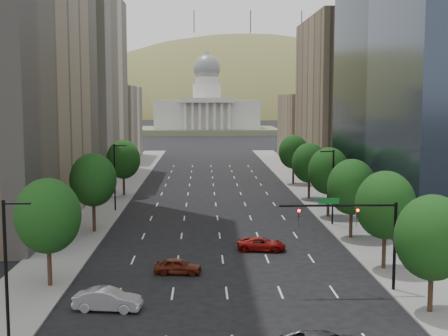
{
  "coord_description": "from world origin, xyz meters",
  "views": [
    {
      "loc": [
        -1.79,
        -15.77,
        14.87
      ],
      "look_at": [
        0.32,
        45.23,
        8.0
      ],
      "focal_mm": 49.08,
      "sensor_mm": 36.0,
      "label": 1
    }
  ],
  "objects": [
    {
      "name": "traffic_signal",
      "position": [
        10.53,
        30.0,
        5.17
      ],
      "size": [
        9.12,
        0.4,
        7.38
      ],
      "color": "black",
      "rests_on": "ground"
    },
    {
      "name": "tree_right_2",
      "position": [
        14.0,
        48.0,
        5.6
      ],
      "size": [
        5.2,
        5.2,
        8.61
      ],
      "color": "#382316",
      "rests_on": "ground"
    },
    {
      "name": "foothills",
      "position": [
        34.67,
        599.39,
        -37.78
      ],
      "size": [
        720.0,
        413.0,
        263.0
      ],
      "color": "olive",
      "rests_on": "ground"
    },
    {
      "name": "capitol",
      "position": [
        0.0,
        249.71,
        8.58
      ],
      "size": [
        60.0,
        40.0,
        35.2
      ],
      "color": "#596647",
      "rests_on": "ground"
    },
    {
      "name": "parking_tan_right",
      "position": [
        25.0,
        100.0,
        15.0
      ],
      "size": [
        14.0,
        30.0,
        30.0
      ],
      "primitive_type": "cube",
      "color": "#8C7759",
      "rests_on": "ground"
    },
    {
      "name": "tree_left_1",
      "position": [
        -14.0,
        52.0,
        5.96
      ],
      "size": [
        5.2,
        5.2,
        8.97
      ],
      "color": "#382316",
      "rests_on": "ground"
    },
    {
      "name": "sidewalk_left",
      "position": [
        -15.5,
        60.0,
        0.07
      ],
      "size": [
        6.0,
        200.0,
        0.15
      ],
      "primitive_type": "cube",
      "color": "slate",
      "rests_on": "ground"
    },
    {
      "name": "tree_right_4",
      "position": [
        14.0,
        74.0,
        5.46
      ],
      "size": [
        5.2,
        5.2,
        8.46
      ],
      "color": "#382316",
      "rests_on": "ground"
    },
    {
      "name": "car_silver",
      "position": [
        -8.56,
        26.39,
        0.79
      ],
      "size": [
        4.96,
        2.28,
        1.58
      ],
      "primitive_type": "imported",
      "rotation": [
        0.0,
        0.0,
        1.44
      ],
      "color": "#A6A5AB",
      "rests_on": "ground"
    },
    {
      "name": "tree_right_1",
      "position": [
        14.0,
        36.0,
        5.75
      ],
      "size": [
        5.2,
        5.2,
        8.75
      ],
      "color": "#382316",
      "rests_on": "ground"
    },
    {
      "name": "car_red_far",
      "position": [
        3.95,
        43.18,
        0.66
      ],
      "size": [
        5.01,
        2.78,
        1.33
      ],
      "primitive_type": "imported",
      "rotation": [
        0.0,
        0.0,
        1.45
      ],
      "color": "maroon",
      "rests_on": "ground"
    },
    {
      "name": "filler_right",
      "position": [
        25.0,
        133.0,
        8.0
      ],
      "size": [
        14.0,
        26.0,
        16.0
      ],
      "primitive_type": "cube",
      "color": "#8C7759",
      "rests_on": "ground"
    },
    {
      "name": "filler_left",
      "position": [
        -25.0,
        136.0,
        9.0
      ],
      "size": [
        14.0,
        26.0,
        18.0
      ],
      "primitive_type": "cube",
      "color": "beige",
      "rests_on": "ground"
    },
    {
      "name": "streetlight_rn",
      "position": [
        13.44,
        55.0,
        4.84
      ],
      "size": [
        1.7,
        0.2,
        9.0
      ],
      "color": "black",
      "rests_on": "ground"
    },
    {
      "name": "streetlight_ls",
      "position": [
        -13.44,
        20.0,
        4.84
      ],
      "size": [
        1.7,
        0.2,
        9.0
      ],
      "color": "black",
      "rests_on": "ground"
    },
    {
      "name": "tree_right_5",
      "position": [
        14.0,
        90.0,
        5.75
      ],
      "size": [
        5.2,
        5.2,
        8.75
      ],
      "color": "#382316",
      "rests_on": "ground"
    },
    {
      "name": "tree_left_2",
      "position": [
        -14.0,
        78.0,
        5.68
      ],
      "size": [
        5.2,
        5.2,
        8.68
      ],
      "color": "#382316",
      "rests_on": "ground"
    },
    {
      "name": "sidewalk_right",
      "position": [
        15.5,
        60.0,
        0.07
      ],
      "size": [
        6.0,
        200.0,
        0.15
      ],
      "primitive_type": "cube",
      "color": "slate",
      "rests_on": "ground"
    },
    {
      "name": "car_maroon",
      "position": [
        -3.96,
        35.28,
        0.69
      ],
      "size": [
        4.18,
        2.04,
        1.38
      ],
      "primitive_type": "imported",
      "rotation": [
        0.0,
        0.0,
        1.47
      ],
      "color": "#4F190D",
      "rests_on": "ground"
    },
    {
      "name": "midrise_cream_left",
      "position": [
        -25.0,
        103.0,
        17.5
      ],
      "size": [
        14.0,
        30.0,
        35.0
      ],
      "primitive_type": "cube",
      "color": "beige",
      "rests_on": "ground"
    },
    {
      "name": "tree_right_0",
      "position": [
        14.0,
        25.0,
        5.39
      ],
      "size": [
        5.2,
        5.2,
        8.39
      ],
      "color": "#382316",
      "rests_on": "ground"
    },
    {
      "name": "tree_right_3",
      "position": [
        14.0,
        60.0,
        5.89
      ],
      "size": [
        5.2,
        5.2,
        8.89
      ],
      "color": "#382316",
      "rests_on": "ground"
    },
    {
      "name": "streetlight_ln",
      "position": [
        -13.44,
        65.0,
        4.84
      ],
      "size": [
        1.7,
        0.2,
        9.0
      ],
      "color": "black",
      "rests_on": "ground"
    },
    {
      "name": "tree_left_0",
      "position": [
        -14.0,
        32.0,
        5.75
      ],
      "size": [
        5.2,
        5.2,
        8.75
      ],
      "color": "#382316",
      "rests_on": "ground"
    }
  ]
}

